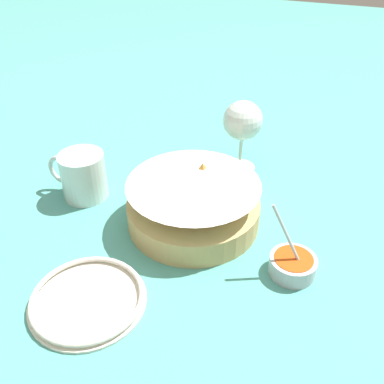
% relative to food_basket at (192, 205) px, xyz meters
% --- Properties ---
extents(ground_plane, '(4.00, 4.00, 0.00)m').
position_rel_food_basket_xyz_m(ground_plane, '(-0.00, 0.03, -0.04)').
color(ground_plane, teal).
extents(food_basket, '(0.24, 0.24, 0.10)m').
position_rel_food_basket_xyz_m(food_basket, '(0.00, 0.00, 0.00)').
color(food_basket, tan).
rests_on(food_basket, ground_plane).
extents(sauce_cup, '(0.08, 0.08, 0.13)m').
position_rel_food_basket_xyz_m(sauce_cup, '(-0.20, 0.06, -0.02)').
color(sauce_cup, '#B7B7BC').
rests_on(sauce_cup, ground_plane).
extents(wine_glass, '(0.08, 0.08, 0.16)m').
position_rel_food_basket_xyz_m(wine_glass, '(-0.03, -0.21, 0.07)').
color(wine_glass, silver).
rests_on(wine_glass, ground_plane).
extents(beer_mug, '(0.12, 0.09, 0.09)m').
position_rel_food_basket_xyz_m(beer_mug, '(0.23, -0.00, 0.00)').
color(beer_mug, silver).
rests_on(beer_mug, ground_plane).
extents(side_plate, '(0.18, 0.18, 0.01)m').
position_rel_food_basket_xyz_m(side_plate, '(0.08, 0.23, -0.03)').
color(side_plate, silver).
rests_on(side_plate, ground_plane).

